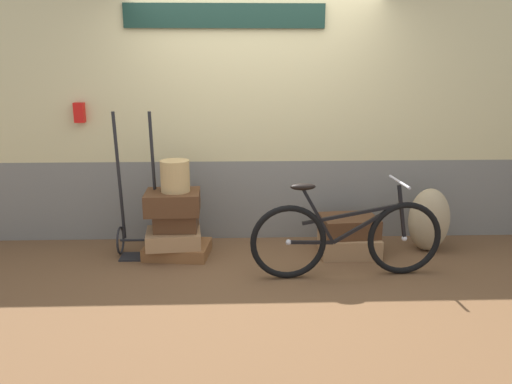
# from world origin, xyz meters

# --- Properties ---
(ground) EXTENTS (9.60, 5.20, 0.06)m
(ground) POSITION_xyz_m (0.00, 0.00, -0.03)
(ground) COLOR brown
(station_building) EXTENTS (7.60, 0.74, 2.67)m
(station_building) POSITION_xyz_m (0.01, 0.85, 1.34)
(station_building) COLOR slate
(station_building) RESTS_ON ground
(suitcase_0) EXTENTS (0.67, 0.52, 0.12)m
(suitcase_0) POSITION_xyz_m (-0.80, 0.26, 0.06)
(suitcase_0) COLOR brown
(suitcase_0) RESTS_ON ground
(suitcase_1) EXTENTS (0.56, 0.47, 0.15)m
(suitcase_1) POSITION_xyz_m (-0.83, 0.21, 0.20)
(suitcase_1) COLOR #9E754C
(suitcase_1) RESTS_ON suitcase_0
(suitcase_2) EXTENTS (0.42, 0.34, 0.18)m
(suitcase_2) POSITION_xyz_m (-0.80, 0.26, 0.36)
(suitcase_2) COLOR #4C2D19
(suitcase_2) RESTS_ON suitcase_1
(suitcase_3) EXTENTS (0.54, 0.44, 0.21)m
(suitcase_3) POSITION_xyz_m (-0.83, 0.23, 0.56)
(suitcase_3) COLOR #4C2D19
(suitcase_3) RESTS_ON suitcase_2
(suitcase_4) EXTENTS (0.58, 0.45, 0.19)m
(suitcase_4) POSITION_xyz_m (0.91, 0.24, 0.10)
(suitcase_4) COLOR #9E754C
(suitcase_4) RESTS_ON ground
(suitcase_5) EXTENTS (0.57, 0.45, 0.19)m
(suitcase_5) POSITION_xyz_m (0.91, 0.27, 0.29)
(suitcase_5) COLOR #4C2D19
(suitcase_5) RESTS_ON suitcase_4
(wicker_basket) EXTENTS (0.28, 0.28, 0.30)m
(wicker_basket) POSITION_xyz_m (-0.79, 0.24, 0.81)
(wicker_basket) COLOR tan
(wicker_basket) RESTS_ON suitcase_3
(luggage_trolley) EXTENTS (0.42, 0.36, 1.43)m
(luggage_trolley) POSITION_xyz_m (-1.18, 0.30, 0.34)
(luggage_trolley) COLOR black
(luggage_trolley) RESTS_ON ground
(burlap_sack) EXTENTS (0.41, 0.35, 0.65)m
(burlap_sack) POSITION_xyz_m (1.73, 0.32, 0.32)
(burlap_sack) COLOR #9E8966
(burlap_sack) RESTS_ON ground
(bicycle) EXTENTS (1.73, 0.46, 0.87)m
(bicycle) POSITION_xyz_m (0.76, -0.29, 0.36)
(bicycle) COLOR black
(bicycle) RESTS_ON ground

